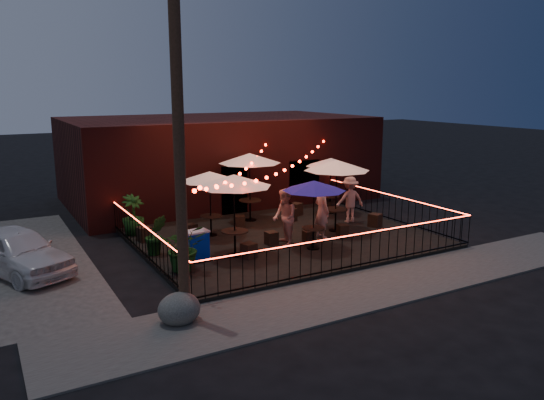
{
  "coord_description": "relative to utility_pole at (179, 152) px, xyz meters",
  "views": [
    {
      "loc": [
        -9.37,
        -13.85,
        5.42
      ],
      "look_at": [
        -0.06,
        2.67,
        1.37
      ],
      "focal_mm": 35.0,
      "sensor_mm": 36.0,
      "label": 1
    }
  ],
  "objects": [
    {
      "name": "brick_building",
      "position": [
        6.4,
        12.59,
        -2.0
      ],
      "size": [
        14.0,
        8.0,
        4.0
      ],
      "color": "#3B1110",
      "rests_on": "ground"
    },
    {
      "name": "fence_front",
      "position": [
        5.4,
        0.6,
        -3.34
      ],
      "size": [
        10.0,
        0.04,
        1.04
      ],
      "color": "black",
      "rests_on": "patio"
    },
    {
      "name": "cafe_table_4",
      "position": [
        7.51,
        4.29,
        -1.42
      ],
      "size": [
        3.04,
        3.04,
        2.66
      ],
      "rotation": [
        0.0,
        0.0,
        0.31
      ],
      "color": "black",
      "rests_on": "patio"
    },
    {
      "name": "bistro_chair_6",
      "position": [
        4.65,
        6.57,
        -3.63
      ],
      "size": [
        0.46,
        0.46,
        0.43
      ],
      "primitive_type": "cube",
      "rotation": [
        0.0,
        0.0,
        -0.33
      ],
      "color": "black",
      "rests_on": "patio"
    },
    {
      "name": "fence_right",
      "position": [
        10.4,
        4.6,
        -3.34
      ],
      "size": [
        0.04,
        8.0,
        1.04
      ],
      "rotation": [
        0.0,
        0.0,
        1.57
      ],
      "color": "black",
      "rests_on": "patio"
    },
    {
      "name": "boulder",
      "position": [
        -0.2,
        -0.16,
        -3.63
      ],
      "size": [
        1.17,
        1.08,
        0.74
      ],
      "primitive_type": "ellipsoid",
      "rotation": [
        0.0,
        0.0,
        -0.34
      ],
      "color": "#444540",
      "rests_on": "ground"
    },
    {
      "name": "bistro_chair_2",
      "position": [
        0.88,
        6.45,
        -3.6
      ],
      "size": [
        0.48,
        0.48,
        0.5
      ],
      "primitive_type": "cube",
      "rotation": [
        0.0,
        0.0,
        0.15
      ],
      "color": "black",
      "rests_on": "patio"
    },
    {
      "name": "bistro_chair_3",
      "position": [
        2.57,
        6.33,
        -3.64
      ],
      "size": [
        0.45,
        0.45,
        0.42
      ],
      "primitive_type": "cube",
      "rotation": [
        0.0,
        0.0,
        3.45
      ],
      "color": "black",
      "rests_on": "patio"
    },
    {
      "name": "patron_c",
      "position": [
        8.77,
        5.09,
        -2.94
      ],
      "size": [
        1.29,
        0.89,
        1.83
      ],
      "primitive_type": "imported",
      "rotation": [
        0.0,
        0.0,
        2.95
      ],
      "color": "#E3AF95",
      "rests_on": "patio"
    },
    {
      "name": "bistro_chair_5",
      "position": [
        5.77,
        3.46,
        -3.64
      ],
      "size": [
        0.39,
        0.39,
        0.43
      ],
      "primitive_type": "cube",
      "rotation": [
        0.0,
        0.0,
        3.05
      ],
      "color": "black",
      "rests_on": "patio"
    },
    {
      "name": "cafe_table_0",
      "position": [
        2.95,
        3.44,
        -1.46
      ],
      "size": [
        2.88,
        2.88,
        2.62
      ],
      "rotation": [
        0.0,
        0.0,
        -0.24
      ],
      "color": "black",
      "rests_on": "patio"
    },
    {
      "name": "bistro_chair_4",
      "position": [
        4.56,
        3.93,
        -3.63
      ],
      "size": [
        0.38,
        0.38,
        0.44
      ],
      "primitive_type": "cube",
      "rotation": [
        0.0,
        0.0,
        0.02
      ],
      "color": "black",
      "rests_on": "patio"
    },
    {
      "name": "bistro_chair_1",
      "position": [
        3.22,
        3.01,
        -3.61
      ],
      "size": [
        0.5,
        0.5,
        0.47
      ],
      "primitive_type": "cube",
      "rotation": [
        0.0,
        0.0,
        3.43
      ],
      "color": "black",
      "rests_on": "patio"
    },
    {
      "name": "cafe_table_2",
      "position": [
        5.53,
        2.83,
        -1.75
      ],
      "size": [
        2.52,
        2.52,
        2.3
      ],
      "rotation": [
        0.0,
        0.0,
        0.24
      ],
      "color": "black",
      "rests_on": "patio"
    },
    {
      "name": "car_white",
      "position": [
        -3.19,
        5.42,
        -3.3
      ],
      "size": [
        3.22,
        4.43,
        1.4
      ],
      "primitive_type": "imported",
      "rotation": [
        0.0,
        0.0,
        0.43
      ],
      "color": "silver",
      "rests_on": "ground"
    },
    {
      "name": "patron_a",
      "position": [
        6.55,
        3.81,
        -2.9
      ],
      "size": [
        0.51,
        0.73,
        1.9
      ],
      "primitive_type": "imported",
      "rotation": [
        0.0,
        0.0,
        1.66
      ],
      "color": "beige",
      "rests_on": "patio"
    },
    {
      "name": "cafe_table_1",
      "position": [
        3.21,
        6.0,
        -1.71
      ],
      "size": [
        2.7,
        2.7,
        2.34
      ],
      "rotation": [
        0.0,
        0.0,
        -0.33
      ],
      "color": "black",
      "rests_on": "patio"
    },
    {
      "name": "cafe_table_5",
      "position": [
        9.02,
        6.76,
        -1.7
      ],
      "size": [
        2.72,
        2.72,
        2.35
      ],
      "rotation": [
        0.0,
        0.0,
        0.34
      ],
      "color": "black",
      "rests_on": "patio"
    },
    {
      "name": "patron_b",
      "position": [
        4.94,
        3.69,
        -2.89
      ],
      "size": [
        0.9,
        1.06,
        1.92
      ],
      "primitive_type": "imported",
      "rotation": [
        0.0,
        0.0,
        -1.77
      ],
      "color": "tan",
      "rests_on": "patio"
    },
    {
      "name": "festoon_lights",
      "position": [
        4.39,
        4.3,
        -1.48
      ],
      "size": [
        10.02,
        8.72,
        1.32
      ],
      "color": "red",
      "rests_on": "ground"
    },
    {
      "name": "bistro_chair_7",
      "position": [
        6.79,
        6.38,
        -3.59
      ],
      "size": [
        0.55,
        0.55,
        0.51
      ],
      "primitive_type": "cube",
      "rotation": [
        0.0,
        0.0,
        3.46
      ],
      "color": "black",
      "rests_on": "patio"
    },
    {
      "name": "ground",
      "position": [
        5.4,
        2.6,
        -4.0
      ],
      "size": [
        110.0,
        110.0,
        0.0
      ],
      "primitive_type": "plane",
      "color": "black",
      "rests_on": "ground"
    },
    {
      "name": "cooler",
      "position": [
        1.73,
        3.63,
        -3.37
      ],
      "size": [
        0.76,
        0.58,
        0.94
      ],
      "rotation": [
        0.0,
        0.0,
        0.09
      ],
      "color": "#0628BA",
      "rests_on": "patio"
    },
    {
      "name": "bistro_chair_10",
      "position": [
        7.55,
        7.13,
        -3.6
      ],
      "size": [
        0.54,
        0.54,
        0.5
      ],
      "primitive_type": "cube",
      "rotation": [
        0.0,
        0.0,
        0.34
      ],
      "color": "black",
      "rests_on": "patio"
    },
    {
      "name": "potted_shrub_a",
      "position": [
        1.06,
        2.87,
        -3.13
      ],
      "size": [
        1.55,
        1.43,
        1.44
      ],
      "primitive_type": "imported",
      "rotation": [
        0.0,
        0.0,
        -0.28
      ],
      "color": "#1C3D10",
      "rests_on": "patio"
    },
    {
      "name": "sidewalk",
      "position": [
        5.4,
        -0.65,
        -3.98
      ],
      "size": [
        18.0,
        2.5,
        0.05
      ],
      "primitive_type": "cube",
      "color": "#3D3B38",
      "rests_on": "ground"
    },
    {
      "name": "cafe_table_3",
      "position": [
        5.45,
        7.25,
        -1.36
      ],
      "size": [
        3.2,
        3.2,
        2.72
      ],
      "rotation": [
        0.0,
        0.0,
        0.38
      ],
      "color": "black",
      "rests_on": "patio"
    },
    {
      "name": "bistro_chair_0",
      "position": [
        1.11,
        2.74,
        -3.65
      ],
      "size": [
        0.39,
        0.39,
        0.4
      ],
      "primitive_type": "cube",
      "rotation": [
        0.0,
        0.0,
        -0.18
      ],
      "color": "black",
      "rests_on": "patio"
    },
    {
      "name": "fence_left",
      "position": [
        0.4,
        4.6,
        -3.34
      ],
      "size": [
        0.04,
        8.0,
        1.04
      ],
      "rotation": [
        0.0,
        0.0,
        1.57
      ],
      "color": "black",
      "rests_on": "patio"
    },
    {
      "name": "utility_pole",
      "position": [
        0.0,
        0.0,
        0.0
      ],
      "size": [
        0.26,
        0.26,
        8.0
      ],
      "primitive_type": "cylinder",
      "color": "#362416",
      "rests_on": "ground"
    },
    {
      "name": "potted_shrub_c",
      "position": [
        0.8,
        7.5,
        -3.12
      ],
      "size": [
        1.03,
        1.03,
        1.46
      ],
      "primitive_type": "imported",
      "rotation": [
        0.0,
        0.0,
        0.33
      ],
      "color": "#13360D",
      "rests_on": "patio"
    },
    {
      "name": "bistro_chair_8",
      "position": [
        7.32,
        3.58,
        -3.64
      ],
      "size": [
        0.42,
        0.42,
        0.42
      ],
      "primitive_type": "cube",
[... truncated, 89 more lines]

